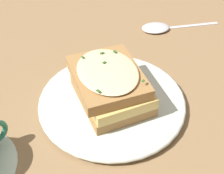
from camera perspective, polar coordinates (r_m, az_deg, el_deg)
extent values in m
plane|color=olive|center=(0.54, 0.34, -1.29)|extent=(2.40, 2.40, 0.00)
cylinder|color=silver|center=(0.52, 0.00, -2.77)|extent=(0.23, 0.23, 0.01)
torus|color=silver|center=(0.51, 0.00, -2.55)|extent=(0.24, 0.24, 0.01)
cube|color=#A37542|center=(0.51, 0.00, -1.46)|extent=(0.11, 0.13, 0.02)
cube|color=#E0C16B|center=(0.49, 0.00, 0.10)|extent=(0.10, 0.13, 0.02)
cube|color=#A37542|center=(0.48, -0.82, 1.83)|extent=(0.10, 0.13, 0.02)
ellipsoid|color=beige|center=(0.47, -0.83, 3.01)|extent=(0.10, 0.12, 0.01)
cube|color=#2D6028|center=(0.50, 0.52, 6.51)|extent=(0.01, 0.01, 0.00)
cube|color=#2D6028|center=(0.50, -1.99, 6.20)|extent=(0.00, 0.00, 0.00)
cube|color=#2D6028|center=(0.50, -1.64, 6.32)|extent=(0.00, 0.00, 0.00)
cube|color=#2D6028|center=(0.45, 5.74, 1.14)|extent=(0.01, 0.01, 0.00)
cube|color=#2D6028|center=(0.48, -1.41, 4.51)|extent=(0.01, 0.01, 0.00)
cube|color=#2D6028|center=(0.43, -2.54, -0.71)|extent=(0.01, 0.01, 0.00)
cube|color=#2D6028|center=(0.49, -5.39, 5.47)|extent=(0.01, 0.01, 0.00)
cube|color=silver|center=(0.74, 14.55, 10.89)|extent=(0.12, 0.03, 0.00)
ellipsoid|color=silver|center=(0.71, 7.97, 10.67)|extent=(0.07, 0.05, 0.01)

